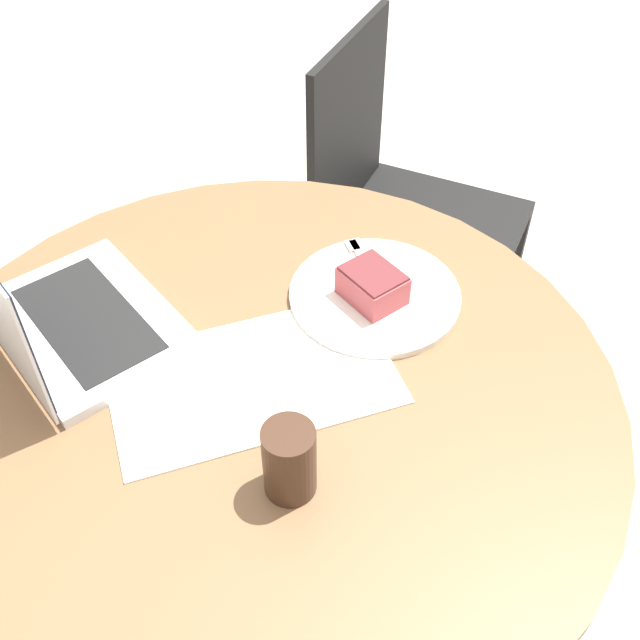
{
  "coord_description": "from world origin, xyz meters",
  "views": [
    {
      "loc": [
        -0.34,
        -0.58,
        1.55
      ],
      "look_at": [
        0.12,
        0.02,
        0.79
      ],
      "focal_mm": 42.0,
      "sensor_mm": 36.0,
      "label": 1
    }
  ],
  "objects_px": {
    "coffee_glass": "(289,461)",
    "chair": "(398,221)",
    "plate": "(375,295)",
    "laptop": "(62,316)"
  },
  "relations": [
    {
      "from": "chair",
      "to": "coffee_glass",
      "type": "relative_size",
      "value": 8.41
    },
    {
      "from": "coffee_glass",
      "to": "chair",
      "type": "bearing_deg",
      "value": 38.64
    },
    {
      "from": "plate",
      "to": "chair",
      "type": "bearing_deg",
      "value": 42.37
    },
    {
      "from": "plate",
      "to": "coffee_glass",
      "type": "relative_size",
      "value": 2.49
    },
    {
      "from": "coffee_glass",
      "to": "laptop",
      "type": "height_order",
      "value": "laptop"
    },
    {
      "from": "chair",
      "to": "laptop",
      "type": "xyz_separation_m",
      "value": [
        -0.83,
        -0.17,
        0.32
      ]
    },
    {
      "from": "chair",
      "to": "coffee_glass",
      "type": "xyz_separation_m",
      "value": [
        -0.73,
        -0.58,
        0.33
      ]
    },
    {
      "from": "plate",
      "to": "coffee_glass",
      "type": "distance_m",
      "value": 0.36
    },
    {
      "from": "coffee_glass",
      "to": "plate",
      "type": "bearing_deg",
      "value": 32.72
    },
    {
      "from": "plate",
      "to": "coffee_glass",
      "type": "bearing_deg",
      "value": -147.28
    }
  ]
}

